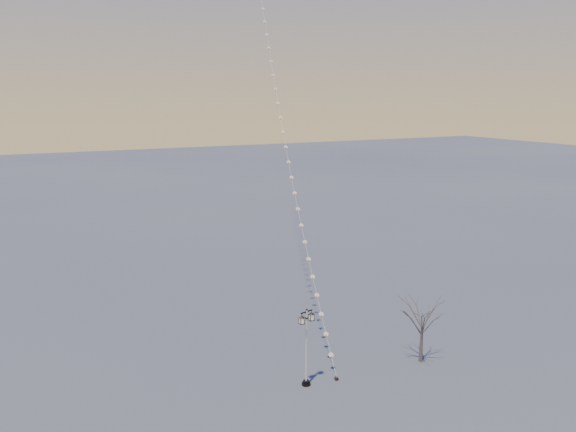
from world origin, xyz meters
TOP-DOWN VIEW (x-y plane):
  - ground at (0.00, 0.00)m, footprint 300.00×300.00m
  - street_lamp at (-1.57, 1.99)m, footprint 1.10×0.59m
  - bare_tree at (6.03, 1.49)m, footprint 2.37×2.37m
  - kite_train at (6.21, 21.25)m, footprint 12.56×39.67m

SIDE VIEW (x-z plane):
  - ground at x=0.00m, z-range 0.00..0.00m
  - street_lamp at x=-1.57m, z-range 0.24..4.70m
  - bare_tree at x=6.03m, z-range 0.76..4.70m
  - kite_train at x=6.21m, z-range -0.10..36.23m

